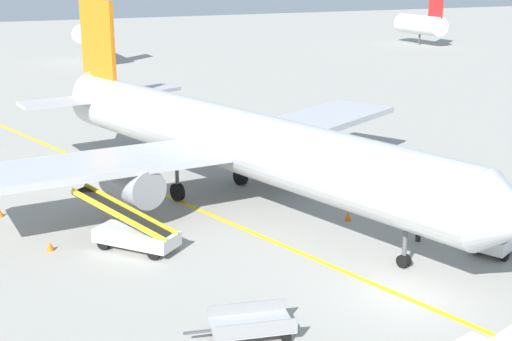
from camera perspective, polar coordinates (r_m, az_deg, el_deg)
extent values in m
plane|color=#9E9B93|center=(28.54, 12.31, -9.64)|extent=(300.00, 300.00, 0.00)
cube|color=yellow|center=(31.40, 4.09, -6.82)|extent=(21.93, 77.10, 0.01)
cylinder|color=#B2B5BA|center=(37.39, -1.94, 2.56)|extent=(11.29, 29.77, 3.30)
cone|color=#B2B5BA|center=(50.90, -13.65, 6.23)|extent=(3.78, 3.54, 3.14)
cube|color=#B2B5BA|center=(43.46, 4.55, 3.91)|extent=(13.56, 9.94, 0.36)
cylinder|color=gray|center=(41.87, 3.90, 2.05)|extent=(2.69, 3.59, 1.90)
cube|color=#B2B5BA|center=(34.77, -13.18, 0.40)|extent=(13.26, 5.23, 0.36)
cylinder|color=gray|center=(34.96, -9.93, -1.03)|extent=(2.69, 3.59, 1.90)
cube|color=orange|center=(48.31, -12.61, 10.16)|extent=(1.35, 3.93, 5.20)
cube|color=#B2B5BA|center=(49.93, -9.09, 6.30)|extent=(5.65, 4.10, 0.24)
cube|color=#B2B5BA|center=(47.13, -15.32, 5.34)|extent=(5.45, 2.88, 0.24)
cylinder|color=#4C4C51|center=(30.24, 11.92, -4.89)|extent=(0.20, 0.20, 3.12)
cylinder|color=black|center=(30.72, 11.78, -7.12)|extent=(0.49, 0.63, 0.56)
cylinder|color=#4C4C51|center=(40.71, -1.26, 0.95)|extent=(0.20, 0.20, 3.12)
cylinder|color=black|center=(41.01, -1.26, -0.50)|extent=(0.60, 1.02, 0.96)
cylinder|color=#4C4C51|center=(38.18, -6.37, -0.18)|extent=(0.20, 0.20, 3.12)
cylinder|color=black|center=(38.49, -6.32, -1.72)|extent=(0.60, 1.02, 0.96)
cube|color=black|center=(28.07, 16.54, -2.04)|extent=(2.97, 1.72, 0.60)
cube|color=silver|center=(40.13, 14.05, -1.12)|extent=(2.09, 2.71, 0.70)
cube|color=silver|center=(39.50, 14.31, -0.05)|extent=(1.36, 1.39, 1.10)
cube|color=black|center=(39.03, 14.53, -0.26)|extent=(0.94, 0.43, 0.77)
cylinder|color=black|center=(39.64, 15.13, -1.94)|extent=(0.43, 0.64, 0.60)
cylinder|color=black|center=(39.31, 13.60, -1.98)|extent=(0.43, 0.64, 0.60)
cylinder|color=black|center=(41.16, 14.41, -1.22)|extent=(0.43, 0.64, 0.60)
cylinder|color=black|center=(40.84, 12.93, -1.25)|extent=(0.43, 0.64, 0.60)
cube|color=silver|center=(41.91, 7.89, -0.04)|extent=(2.70, 2.03, 0.70)
cube|color=silver|center=(41.57, 7.37, 1.13)|extent=(1.37, 1.34, 1.10)
cube|color=black|center=(41.46, 6.68, 1.12)|extent=(0.40, 0.95, 0.77)
cylinder|color=black|center=(41.31, 6.91, -0.75)|extent=(0.64, 0.41, 0.60)
cylinder|color=black|center=(42.34, 6.60, -0.32)|extent=(0.64, 0.41, 0.60)
cylinder|color=black|center=(41.69, 9.16, -0.69)|extent=(0.64, 0.41, 0.60)
cylinder|color=black|center=(42.71, 8.80, -0.26)|extent=(0.64, 0.41, 0.60)
cube|color=silver|center=(33.80, 19.19, -4.93)|extent=(4.07, 3.00, 0.60)
cylinder|color=black|center=(32.54, 19.36, -6.34)|extent=(0.64, 0.46, 0.60)
cylinder|color=black|center=(32.94, 17.28, -5.86)|extent=(0.64, 0.46, 0.60)
cylinder|color=black|center=(35.28, 18.94, -4.54)|extent=(0.64, 0.46, 0.60)
cube|color=black|center=(32.94, 18.97, -3.68)|extent=(4.89, 2.98, 1.76)
cube|color=yellow|center=(32.77, 19.72, -3.64)|extent=(4.55, 2.25, 1.84)
cube|color=yellow|center=(33.05, 18.26, -3.33)|extent=(4.55, 2.25, 1.84)
cube|color=silver|center=(32.19, -9.59, -5.27)|extent=(3.58, 3.88, 0.60)
cylinder|color=black|center=(32.57, -12.14, -5.73)|extent=(0.55, 0.60, 0.60)
cylinder|color=black|center=(33.51, -10.82, -5.01)|extent=(0.55, 0.60, 0.60)
cylinder|color=black|center=(31.11, -8.20, -6.58)|extent=(0.55, 0.60, 0.60)
cylinder|color=black|center=(32.10, -6.95, -5.80)|extent=(0.55, 0.60, 0.60)
cube|color=black|center=(32.19, -10.55, -3.51)|extent=(3.89, 4.41, 1.76)
cube|color=yellow|center=(31.81, -11.03, -3.55)|extent=(3.27, 3.91, 1.84)
cube|color=yellow|center=(32.49, -10.10, -3.08)|extent=(3.27, 3.91, 1.84)
cube|color=#A5A5A8|center=(24.74, -0.34, -12.33)|extent=(3.05, 2.05, 0.16)
cube|color=#4C4C51|center=(24.47, -4.68, -12.80)|extent=(0.90, 0.27, 0.08)
cylinder|color=#4C4C51|center=(24.42, -5.75, -12.89)|extent=(0.12, 0.12, 0.05)
cube|color=gray|center=(23.98, 0.06, -12.64)|extent=(2.75, 0.64, 0.50)
cube|color=gray|center=(25.28, -0.72, -11.04)|extent=(2.75, 0.64, 0.50)
cylinder|color=black|center=(25.21, -3.03, -12.45)|extent=(0.38, 0.19, 0.36)
cylinder|color=black|center=(24.59, 2.43, -13.24)|extent=(0.38, 0.19, 0.36)
cylinder|color=black|center=(25.60, 1.71, -11.96)|extent=(0.38, 0.19, 0.36)
cylinder|color=#26262D|center=(33.59, 12.91, -4.86)|extent=(0.24, 0.24, 0.85)
cube|color=orange|center=(33.35, 12.99, -3.73)|extent=(0.36, 0.22, 0.56)
sphere|color=tan|center=(33.22, 13.03, -3.10)|extent=(0.20, 0.20, 0.20)
sphere|color=yellow|center=(33.20, 13.03, -3.00)|extent=(0.24, 0.24, 0.24)
cone|color=orange|center=(35.67, 7.39, -3.67)|extent=(0.36, 0.36, 0.44)
cone|color=orange|center=(33.06, -16.22, -5.84)|extent=(0.36, 0.36, 0.44)
cone|color=orange|center=(38.20, -19.88, -3.18)|extent=(0.36, 0.36, 0.44)
cylinder|color=silver|center=(96.07, -13.13, 10.31)|extent=(3.00, 10.00, 3.00)
cylinder|color=#3F3F3F|center=(96.32, -13.04, 8.95)|extent=(0.30, 0.30, 1.60)
cube|color=orange|center=(92.39, -12.80, 12.29)|extent=(0.24, 3.20, 4.40)
cylinder|color=silver|center=(118.05, 13.06, 11.34)|extent=(3.00, 10.00, 3.00)
cylinder|color=#3F3F3F|center=(118.25, 12.99, 10.23)|extent=(0.30, 0.30, 1.60)
cube|color=red|center=(115.09, 14.26, 12.89)|extent=(0.24, 3.20, 4.40)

